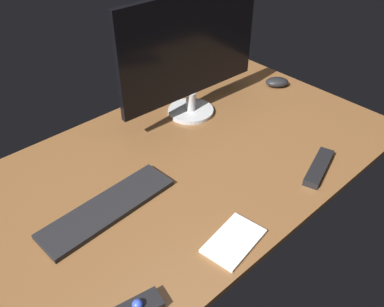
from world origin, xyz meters
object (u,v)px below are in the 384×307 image
(notepad, at_px, (234,241))
(tv_remote, at_px, (319,167))
(monitor, at_px, (191,53))
(keyboard, at_px, (108,208))
(computer_mouse, at_px, (277,82))

(notepad, bearing_deg, tv_remote, 2.08)
(monitor, relative_size, keyboard, 1.45)
(keyboard, distance_m, tv_remote, 0.66)
(monitor, distance_m, notepad, 0.69)
(computer_mouse, height_order, notepad, computer_mouse)
(monitor, bearing_deg, tv_remote, -80.21)
(monitor, height_order, tv_remote, monitor)
(tv_remote, height_order, notepad, tv_remote)
(tv_remote, distance_m, notepad, 0.41)
(monitor, distance_m, keyboard, 0.62)
(monitor, height_order, computer_mouse, monitor)
(monitor, xyz_separation_m, notepad, (-0.35, -0.54, -0.24))
(monitor, distance_m, computer_mouse, 0.48)
(computer_mouse, relative_size, notepad, 0.58)
(monitor, relative_size, tv_remote, 3.08)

